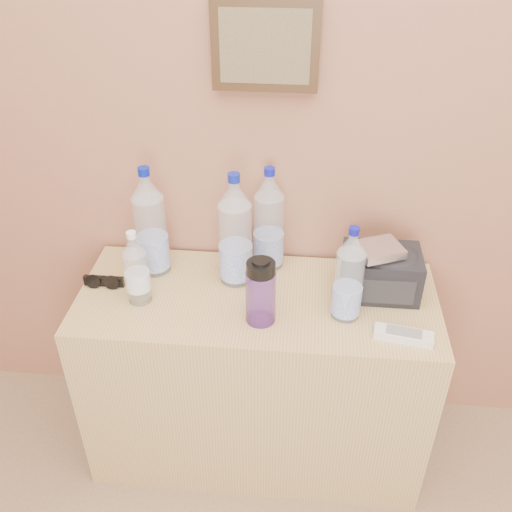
{
  "coord_description": "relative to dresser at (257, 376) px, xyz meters",
  "views": [
    {
      "loc": [
        -0.07,
        0.37,
        1.81
      ],
      "look_at": [
        -0.2,
        1.71,
        0.88
      ],
      "focal_mm": 40.0,
      "sensor_mm": 36.0,
      "label": 1
    }
  ],
  "objects": [
    {
      "name": "nalgene_bottle",
      "position": [
        0.02,
        -0.1,
        0.45
      ],
      "size": [
        0.09,
        0.09,
        0.21
      ],
      "rotation": [
        0.0,
        0.0,
        -0.17
      ],
      "color": "#57268D",
      "rests_on": "dresser"
    },
    {
      "name": "pet_large_b",
      "position": [
        0.02,
        0.18,
        0.51
      ],
      "size": [
        0.1,
        0.1,
        0.36
      ],
      "rotation": [
        0.0,
        0.0,
        0.38
      ],
      "color": "silver",
      "rests_on": "dresser"
    },
    {
      "name": "ac_remote",
      "position": [
        0.43,
        -0.15,
        0.36
      ],
      "size": [
        0.17,
        0.08,
        0.02
      ],
      "primitive_type": "cube",
      "rotation": [
        0.0,
        0.0,
        -0.17
      ],
      "color": "silver",
      "rests_on": "dresser"
    },
    {
      "name": "foil_packet",
      "position": [
        0.36,
        0.04,
        0.52
      ],
      "size": [
        0.16,
        0.15,
        0.03
      ],
      "primitive_type": "cube",
      "rotation": [
        0.0,
        0.0,
        0.4
      ],
      "color": "silver",
      "rests_on": "toiletry_bag"
    },
    {
      "name": "pet_large_a",
      "position": [
        -0.35,
        0.12,
        0.51
      ],
      "size": [
        0.1,
        0.1,
        0.37
      ],
      "rotation": [
        0.0,
        0.0,
        -0.37
      ],
      "color": "white",
      "rests_on": "dresser"
    },
    {
      "name": "picture_frame",
      "position": [
        -0.0,
        0.23,
        1.05
      ],
      "size": [
        0.3,
        0.03,
        0.25
      ],
      "primitive_type": null,
      "color": "#382311",
      "rests_on": "room_shell"
    },
    {
      "name": "dresser",
      "position": [
        0.0,
        0.0,
        0.0
      ],
      "size": [
        1.12,
        0.47,
        0.7
      ],
      "primitive_type": "cube",
      "color": "#A27E54",
      "rests_on": "ground"
    },
    {
      "name": "toiletry_bag",
      "position": [
        0.38,
        0.07,
        0.43
      ],
      "size": [
        0.23,
        0.17,
        0.16
      ],
      "primitive_type": null,
      "rotation": [
        0.0,
        0.0,
        0.0
      ],
      "color": "#26262A",
      "rests_on": "dresser"
    },
    {
      "name": "sunglasses",
      "position": [
        -0.49,
        0.01,
        0.37
      ],
      "size": [
        0.13,
        0.05,
        0.03
      ],
      "primitive_type": null,
      "rotation": [
        0.0,
        0.0,
        0.01
      ],
      "color": "black",
      "rests_on": "dresser"
    },
    {
      "name": "pet_large_c",
      "position": [
        -0.08,
        0.09,
        0.52
      ],
      "size": [
        0.1,
        0.1,
        0.38
      ],
      "rotation": [
        0.0,
        0.0,
        0.29
      ],
      "color": "silver",
      "rests_on": "dresser"
    },
    {
      "name": "pet_large_d",
      "position": [
        0.27,
        -0.06,
        0.49
      ],
      "size": [
        0.08,
        0.08,
        0.31
      ],
      "rotation": [
        0.0,
        0.0,
        -0.29
      ],
      "color": "silver",
      "rests_on": "dresser"
    },
    {
      "name": "pet_small",
      "position": [
        -0.36,
        -0.05,
        0.46
      ],
      "size": [
        0.07,
        0.07,
        0.25
      ],
      "rotation": [
        0.0,
        0.0,
        0.36
      ],
      "color": "#C4DEFF",
      "rests_on": "dresser"
    }
  ]
}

